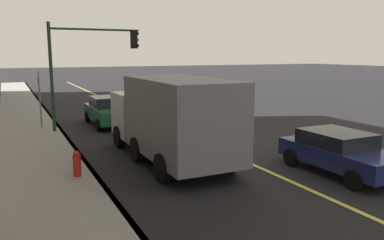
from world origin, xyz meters
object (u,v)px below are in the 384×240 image
at_px(traffic_light_mast, 88,57).
at_px(street_sign_post, 40,96).
at_px(truck_gray, 172,117).
at_px(car_navy, 340,151).
at_px(fire_hydrant, 77,166).
at_px(car_green, 109,111).
at_px(car_white, 205,112).

height_order(traffic_light_mast, street_sign_post, traffic_light_mast).
xyz_separation_m(truck_gray, street_sign_post, (7.88, 3.77, 0.15)).
bearing_deg(car_navy, fire_hydrant, 70.02).
bearing_deg(street_sign_post, car_navy, -144.79).
distance_m(car_navy, fire_hydrant, 8.35).
relative_size(car_navy, street_sign_post, 1.37).
bearing_deg(street_sign_post, car_green, -85.13).
xyz_separation_m(truck_gray, traffic_light_mast, (6.85, 1.51, 2.06)).
bearing_deg(car_green, traffic_light_mast, 137.20).
distance_m(truck_gray, traffic_light_mast, 7.31).
xyz_separation_m(car_green, truck_gray, (-8.18, -0.29, 0.83)).
distance_m(car_green, street_sign_post, 3.63).
bearing_deg(car_white, car_green, 60.10).
bearing_deg(car_navy, street_sign_post, 35.21).
relative_size(car_green, truck_gray, 0.61).
bearing_deg(street_sign_post, car_white, -106.09).
relative_size(car_green, car_navy, 1.08).
bearing_deg(car_navy, traffic_light_mast, 29.24).
distance_m(car_white, street_sign_post, 8.42).
bearing_deg(traffic_light_mast, car_navy, -150.76).
height_order(truck_gray, traffic_light_mast, traffic_light_mast).
bearing_deg(car_green, car_white, -119.90).
xyz_separation_m(car_white, traffic_light_mast, (1.29, 5.77, 2.90)).
bearing_deg(truck_gray, car_white, -37.46).
bearing_deg(street_sign_post, fire_hydrant, -177.99).
xyz_separation_m(car_white, truck_gray, (-5.56, 4.26, 0.84)).
bearing_deg(street_sign_post, traffic_light_mast, -114.47).
relative_size(car_green, traffic_light_mast, 0.84).
xyz_separation_m(car_green, car_white, (-2.61, -4.55, -0.01)).
distance_m(traffic_light_mast, street_sign_post, 3.14).
bearing_deg(traffic_light_mast, street_sign_post, 65.53).
xyz_separation_m(traffic_light_mast, fire_hydrant, (-7.66, 1.95, -3.21)).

